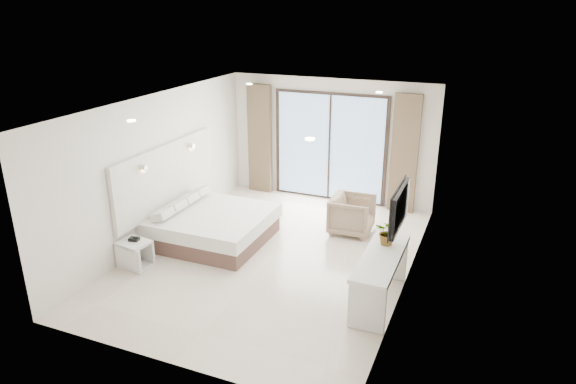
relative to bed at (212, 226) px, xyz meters
The scene contains 8 objects.
ground 1.36m from the bed, ahead, with size 6.20×6.20×0.00m, color beige.
room_shell 1.81m from the bed, 27.92° to the left, with size 4.62×6.22×2.72m.
bed is the anchor object (origin of this frame).
nightstand 1.55m from the bed, 116.19° to the right, with size 0.56×0.49×0.46m.
phone 1.53m from the bed, 117.53° to the right, with size 0.16×0.12×0.05m, color black.
console_desk 3.49m from the bed, 15.04° to the right, with size 0.53×1.70×0.77m.
plant 3.45m from the bed, ahead, with size 0.36×0.40×0.31m, color #33662D.
armchair 2.67m from the bed, 30.10° to the left, with size 0.78×0.73×0.80m, color #977C63.
Camera 1 is at (3.32, -7.36, 4.21)m, focal length 32.00 mm.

